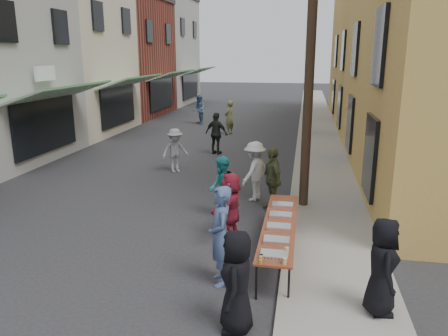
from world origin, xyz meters
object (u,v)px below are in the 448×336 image
(utility_pole_mid, at_px, (309,51))
(guest_front_a, at_px, (237,282))
(server, at_px, (382,266))
(utility_pole_near, at_px, (311,47))
(utility_pole_far, at_px, (309,52))
(serving_table, at_px, (280,225))
(guest_front_c, at_px, (222,188))
(catering_tray_sausage, at_px, (274,255))

(utility_pole_mid, height_order, guest_front_a, utility_pole_mid)
(server, bearing_deg, utility_pole_near, 9.95)
(utility_pole_far, bearing_deg, utility_pole_near, -90.00)
(utility_pole_mid, relative_size, serving_table, 2.25)
(utility_pole_near, relative_size, server, 5.38)
(guest_front_c, bearing_deg, utility_pole_near, 104.00)
(utility_pole_far, height_order, serving_table, utility_pole_far)
(utility_pole_far, xyz_separation_m, guest_front_c, (-2.17, -25.29, -3.64))
(catering_tray_sausage, height_order, server, server)
(guest_front_a, bearing_deg, utility_pole_mid, 175.36)
(catering_tray_sausage, height_order, guest_front_c, guest_front_c)
(utility_pole_mid, bearing_deg, serving_table, -91.88)
(utility_pole_near, relative_size, utility_pole_far, 1.00)
(utility_pole_far, distance_m, catering_tray_sausage, 29.16)
(utility_pole_far, bearing_deg, guest_front_a, -91.90)
(utility_pole_mid, xyz_separation_m, guest_front_c, (-2.17, -13.29, -3.64))
(utility_pole_mid, relative_size, utility_pole_far, 1.00)
(catering_tray_sausage, relative_size, guest_front_c, 0.29)
(serving_table, distance_m, catering_tray_sausage, 1.65)
(utility_pole_far, height_order, guest_front_c, utility_pole_far)
(serving_table, height_order, guest_front_a, guest_front_a)
(utility_pole_near, xyz_separation_m, guest_front_c, (-2.17, -1.29, -3.64))
(utility_pole_near, relative_size, utility_pole_mid, 1.00)
(utility_pole_mid, height_order, guest_front_c, utility_pole_mid)
(guest_front_a, relative_size, guest_front_c, 0.99)
(utility_pole_near, distance_m, catering_tray_sausage, 6.18)
(serving_table, xyz_separation_m, server, (1.80, -2.04, 0.22))
(utility_pole_mid, distance_m, utility_pole_far, 12.00)
(serving_table, height_order, server, server)
(utility_pole_mid, relative_size, catering_tray_sausage, 18.00)
(utility_pole_near, bearing_deg, utility_pole_far, 90.00)
(utility_pole_near, distance_m, utility_pole_far, 24.00)
(utility_pole_mid, relative_size, guest_front_c, 5.24)
(guest_front_c, relative_size, server, 1.03)
(guest_front_a, bearing_deg, guest_front_c, -167.86)
(serving_table, relative_size, guest_front_a, 2.34)
(utility_pole_far, relative_size, server, 5.38)
(serving_table, distance_m, server, 2.73)
(utility_pole_near, distance_m, serving_table, 5.03)
(utility_pole_far, bearing_deg, catering_tray_sausage, -90.99)
(utility_pole_near, height_order, guest_front_c, utility_pole_near)
(utility_pole_mid, relative_size, server, 5.38)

